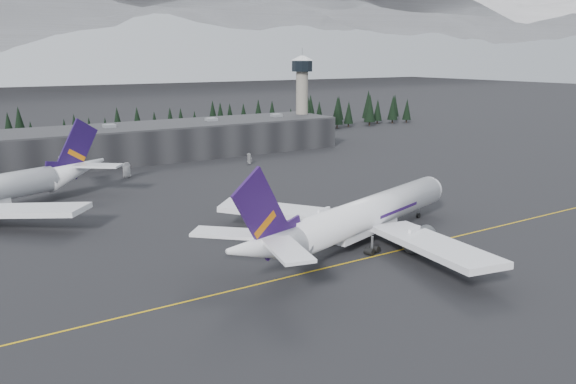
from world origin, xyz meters
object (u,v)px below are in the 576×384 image
jet_main (356,219)px  gse_vehicle_a (127,176)px  terminal (138,143)px  control_tower (302,89)px  gse_vehicle_b (250,162)px

jet_main → gse_vehicle_a: 92.58m
jet_main → terminal: bearing=75.5°
terminal → gse_vehicle_a: size_ratio=32.27×
terminal → control_tower: (75.00, 3.00, 17.11)m
control_tower → gse_vehicle_b: size_ratio=9.62×
gse_vehicle_b → jet_main: bearing=-23.2°
gse_vehicle_b → terminal: bearing=-142.7°
control_tower → jet_main: size_ratio=0.55×
control_tower → gse_vehicle_b: 59.89m
jet_main → gse_vehicle_b: jet_main is taller
control_tower → terminal: bearing=-177.7°
control_tower → gse_vehicle_a: 97.09m
control_tower → jet_main: control_tower is taller
jet_main → gse_vehicle_a: jet_main is taller
control_tower → gse_vehicle_a: bearing=-159.5°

